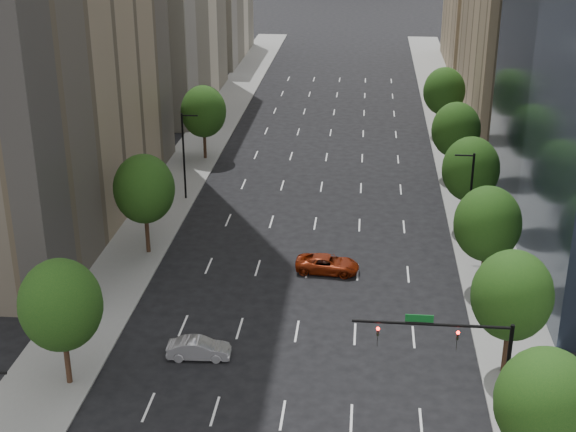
% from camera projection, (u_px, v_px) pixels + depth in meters
% --- Properties ---
extents(sidewalk_left, '(6.00, 200.00, 0.15)m').
position_uv_depth(sidewalk_left, '(155.00, 217.00, 78.51)').
color(sidewalk_left, slate).
rests_on(sidewalk_left, ground).
extents(sidewalk_right, '(6.00, 200.00, 0.15)m').
position_uv_depth(sidewalk_right, '(482.00, 229.00, 75.74)').
color(sidewalk_right, slate).
rests_on(sidewalk_right, ground).
extents(filler_left, '(14.00, 26.00, 18.00)m').
position_uv_depth(filler_left, '(204.00, 7.00, 145.86)').
color(filler_left, beige).
rests_on(filler_left, ground).
extents(parking_tan_right, '(14.00, 30.00, 30.00)m').
position_uv_depth(parking_tan_right, '(529.00, 5.00, 105.98)').
color(parking_tan_right, '#8C7759').
rests_on(parking_tan_right, ground).
extents(filler_right, '(14.00, 26.00, 16.00)m').
position_uv_depth(filler_right, '(490.00, 19.00, 139.01)').
color(filler_right, '#8C7759').
rests_on(filler_right, ground).
extents(tree_right_0, '(5.20, 5.20, 8.39)m').
position_uv_depth(tree_right_0, '(545.00, 403.00, 41.65)').
color(tree_right_0, '#382316').
rests_on(tree_right_0, ground).
extents(tree_right_1, '(5.20, 5.20, 8.75)m').
position_uv_depth(tree_right_1, '(512.00, 295.00, 51.63)').
color(tree_right_1, '#382316').
rests_on(tree_right_1, ground).
extents(tree_right_2, '(5.20, 5.20, 8.61)m').
position_uv_depth(tree_right_2, '(487.00, 224.00, 62.72)').
color(tree_right_2, '#382316').
rests_on(tree_right_2, ground).
extents(tree_right_3, '(5.20, 5.20, 8.89)m').
position_uv_depth(tree_right_3, '(471.00, 169.00, 73.65)').
color(tree_right_3, '#382316').
rests_on(tree_right_3, ground).
extents(tree_right_4, '(5.20, 5.20, 8.46)m').
position_uv_depth(tree_right_4, '(456.00, 130.00, 86.69)').
color(tree_right_4, '#382316').
rests_on(tree_right_4, ground).
extents(tree_right_5, '(5.20, 5.20, 8.75)m').
position_uv_depth(tree_right_5, '(444.00, 91.00, 101.30)').
color(tree_right_5, '#382316').
rests_on(tree_right_5, ground).
extents(tree_left_0, '(5.20, 5.20, 8.75)m').
position_uv_depth(tree_left_0, '(61.00, 305.00, 50.45)').
color(tree_left_0, '#382316').
rests_on(tree_left_0, ground).
extents(tree_left_1, '(5.20, 5.20, 8.97)m').
position_uv_depth(tree_left_1, '(144.00, 189.00, 68.77)').
color(tree_left_1, '#382316').
rests_on(tree_left_1, ground).
extents(tree_left_2, '(5.20, 5.20, 8.68)m').
position_uv_depth(tree_left_2, '(203.00, 111.00, 92.79)').
color(tree_left_2, '#382316').
rests_on(tree_left_2, ground).
extents(streetlight_rn, '(1.70, 0.20, 9.00)m').
position_uv_depth(streetlight_rn, '(469.00, 200.00, 69.50)').
color(streetlight_rn, black).
rests_on(streetlight_rn, ground).
extents(streetlight_ln, '(1.70, 0.20, 9.00)m').
position_uv_depth(streetlight_ln, '(184.00, 154.00, 81.10)').
color(streetlight_ln, black).
rests_on(streetlight_ln, ground).
extents(traffic_signal, '(9.12, 0.40, 7.38)m').
position_uv_depth(traffic_signal, '(465.00, 351.00, 46.64)').
color(traffic_signal, black).
rests_on(traffic_signal, ground).
extents(car_silver, '(4.39, 1.76, 1.42)m').
position_uv_depth(car_silver, '(199.00, 349.00, 55.25)').
color(car_silver, '#A1A0A6').
rests_on(car_silver, ground).
extents(car_red_far, '(5.39, 2.79, 1.45)m').
position_uv_depth(car_red_far, '(327.00, 264.00, 67.37)').
color(car_red_far, maroon).
rests_on(car_red_far, ground).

